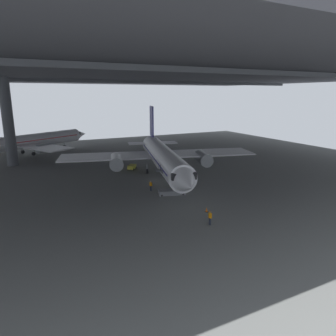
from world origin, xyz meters
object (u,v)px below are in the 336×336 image
object	(u,v)px
airplane_main	(163,157)
traffic_cone_orange	(207,210)
crew_worker_near_nose	(210,217)
baggage_tug	(132,167)
crew_worker_by_stairs	(151,185)
airplane_distant	(34,141)
boarding_stairs	(171,190)

from	to	relation	value
airplane_main	traffic_cone_orange	distance (m)	18.76
crew_worker_near_nose	baggage_tug	size ratio (longest dim) A/B	0.68
airplane_main	traffic_cone_orange	xyz separation A→B (m)	(-2.58, -18.29, -3.26)
crew_worker_near_nose	crew_worker_by_stairs	world-z (taller)	crew_worker_near_nose
crew_worker_by_stairs	airplane_distant	world-z (taller)	airplane_distant
boarding_stairs	crew_worker_near_nose	world-z (taller)	boarding_stairs
airplane_main	crew_worker_by_stairs	xyz separation A→B (m)	(-5.51, -7.29, -2.63)
boarding_stairs	crew_worker_near_nose	bearing A→B (deg)	-95.10
boarding_stairs	traffic_cone_orange	distance (m)	8.22
airplane_main	traffic_cone_orange	world-z (taller)	airplane_main
boarding_stairs	baggage_tug	world-z (taller)	boarding_stairs
airplane_main	baggage_tug	xyz separation A→B (m)	(-3.37, 7.09, -3.02)
traffic_cone_orange	boarding_stairs	bearing A→B (deg)	95.93
airplane_main	crew_worker_by_stairs	world-z (taller)	airplane_main
airplane_main	airplane_distant	distance (m)	38.93
boarding_stairs	traffic_cone_orange	world-z (taller)	boarding_stairs
crew_worker_by_stairs	traffic_cone_orange	bearing A→B (deg)	-75.11
airplane_main	airplane_distant	bearing A→B (deg)	119.98
boarding_stairs	airplane_distant	xyz separation A→B (m)	(-16.02, 43.84, 2.52)
crew_worker_near_nose	traffic_cone_orange	distance (m)	4.05
baggage_tug	airplane_main	bearing A→B (deg)	-64.56
airplane_distant	baggage_tug	distance (m)	31.23
boarding_stairs	crew_worker_by_stairs	world-z (taller)	boarding_stairs
crew_worker_by_stairs	baggage_tug	distance (m)	14.54
boarding_stairs	crew_worker_by_stairs	xyz separation A→B (m)	(-2.08, 2.83, 0.18)
crew_worker_near_nose	crew_worker_by_stairs	bearing A→B (deg)	94.08
airplane_main	crew_worker_near_nose	world-z (taller)	airplane_main
airplane_main	crew_worker_near_nose	size ratio (longest dim) A/B	22.47
airplane_distant	baggage_tug	xyz separation A→B (m)	(16.08, -26.63, -2.73)
boarding_stairs	baggage_tug	size ratio (longest dim) A/B	1.92
airplane_main	airplane_distant	size ratio (longest dim) A/B	1.26
boarding_stairs	airplane_main	bearing A→B (deg)	71.27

